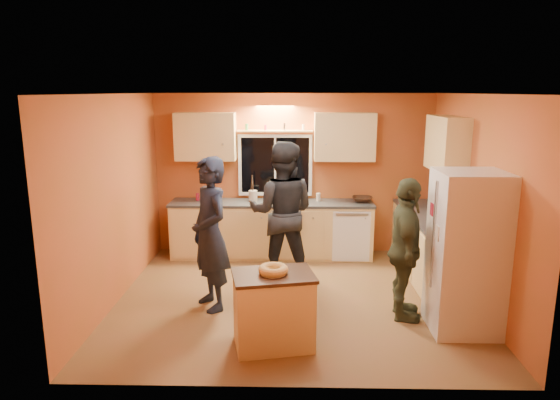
{
  "coord_description": "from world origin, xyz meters",
  "views": [
    {
      "loc": [
        -0.04,
        -6.06,
        2.64
      ],
      "look_at": [
        -0.18,
        0.4,
        1.22
      ],
      "focal_mm": 32.0,
      "sensor_mm": 36.0,
      "label": 1
    }
  ],
  "objects_px": {
    "refrigerator": "(466,253)",
    "person_left": "(210,234)",
    "person_center": "(282,212)",
    "island": "(273,310)",
    "person_right": "(405,250)"
  },
  "relations": [
    {
      "from": "person_left",
      "to": "island",
      "type": "bearing_deg",
      "value": 8.76
    },
    {
      "from": "refrigerator",
      "to": "person_right",
      "type": "relative_size",
      "value": 1.07
    },
    {
      "from": "refrigerator",
      "to": "person_center",
      "type": "relative_size",
      "value": 0.91
    },
    {
      "from": "refrigerator",
      "to": "person_left",
      "type": "bearing_deg",
      "value": 169.97
    },
    {
      "from": "island",
      "to": "person_right",
      "type": "distance_m",
      "value": 1.72
    },
    {
      "from": "refrigerator",
      "to": "person_left",
      "type": "height_order",
      "value": "person_left"
    },
    {
      "from": "person_left",
      "to": "person_right",
      "type": "distance_m",
      "value": 2.32
    },
    {
      "from": "refrigerator",
      "to": "person_center",
      "type": "distance_m",
      "value": 2.52
    },
    {
      "from": "island",
      "to": "person_right",
      "type": "height_order",
      "value": "person_right"
    },
    {
      "from": "refrigerator",
      "to": "person_left",
      "type": "xyz_separation_m",
      "value": [
        -2.9,
        0.51,
        0.04
      ]
    },
    {
      "from": "person_left",
      "to": "person_right",
      "type": "xyz_separation_m",
      "value": [
        2.3,
        -0.24,
        -0.1
      ]
    },
    {
      "from": "island",
      "to": "person_left",
      "type": "height_order",
      "value": "person_left"
    },
    {
      "from": "person_right",
      "to": "refrigerator",
      "type": "bearing_deg",
      "value": -107.16
    },
    {
      "from": "person_left",
      "to": "person_center",
      "type": "height_order",
      "value": "person_center"
    },
    {
      "from": "person_left",
      "to": "person_center",
      "type": "distance_m",
      "value": 1.28
    }
  ]
}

